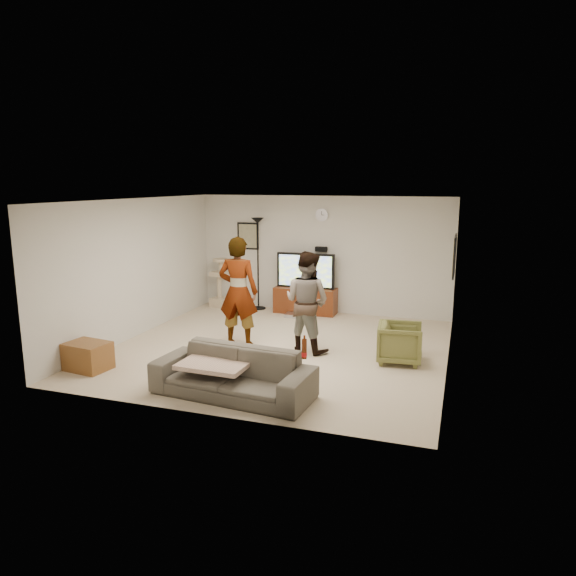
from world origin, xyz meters
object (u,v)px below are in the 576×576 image
(floor_lamp, at_px, (258,264))
(armchair, at_px, (400,343))
(tv, at_px, (306,271))
(person_right, at_px, (307,302))
(side_table, at_px, (88,356))
(person_left, at_px, (238,292))
(cat_tree, at_px, (219,282))
(beer_bottle, at_px, (304,349))
(tv_stand, at_px, (305,300))
(sofa, at_px, (233,373))

(floor_lamp, height_order, armchair, floor_lamp)
(tv, bearing_deg, person_right, -72.90)
(side_table, bearing_deg, person_left, 48.01)
(armchair, bearing_deg, cat_tree, 54.02)
(beer_bottle, bearing_deg, side_table, 176.34)
(tv_stand, distance_m, cat_tree, 2.04)
(tv, relative_size, person_left, 0.67)
(beer_bottle, distance_m, side_table, 3.52)
(tv_stand, bearing_deg, person_left, -99.90)
(tv, bearing_deg, cat_tree, -179.19)
(tv, distance_m, floor_lamp, 1.11)
(floor_lamp, distance_m, person_left, 2.67)
(person_left, xyz_separation_m, beer_bottle, (1.81, -2.08, -0.20))
(tv, height_order, person_right, person_right)
(tv_stand, bearing_deg, person_right, -72.90)
(person_right, bearing_deg, armchair, -167.06)
(tv, bearing_deg, beer_bottle, -73.55)
(tv_stand, bearing_deg, tv, 0.00)
(sofa, bearing_deg, side_table, -179.82)
(person_right, xyz_separation_m, armchair, (1.55, -0.09, -0.53))
(tv, relative_size, sofa, 0.59)
(cat_tree, relative_size, person_right, 0.66)
(beer_bottle, bearing_deg, armchair, 65.19)
(cat_tree, height_order, side_table, cat_tree)
(armchair, bearing_deg, person_left, 83.84)
(tv_stand, distance_m, floor_lamp, 1.33)
(person_left, bearing_deg, cat_tree, -62.41)
(floor_lamp, height_order, beer_bottle, floor_lamp)
(floor_lamp, xyz_separation_m, person_left, (0.66, -2.58, -0.06))
(floor_lamp, height_order, sofa, floor_lamp)
(cat_tree, distance_m, armchair, 5.03)
(person_right, xyz_separation_m, side_table, (-2.87, -1.92, -0.63))
(side_table, bearing_deg, beer_bottle, -3.66)
(sofa, relative_size, armchair, 3.12)
(person_left, height_order, armchair, person_left)
(side_table, bearing_deg, floor_lamp, 77.24)
(tv_stand, distance_m, armchair, 3.45)
(person_left, relative_size, sofa, 0.89)
(tv_stand, relative_size, person_left, 0.70)
(person_left, distance_m, beer_bottle, 2.76)
(floor_lamp, bearing_deg, tv_stand, -2.33)
(tv_stand, xyz_separation_m, sofa, (0.38, -4.62, 0.03))
(person_right, distance_m, armchair, 1.64)
(beer_bottle, bearing_deg, person_right, 105.71)
(sofa, height_order, armchair, same)
(tv, xyz_separation_m, beer_bottle, (1.36, -4.62, -0.18))
(beer_bottle, bearing_deg, cat_tree, 126.42)
(tv, distance_m, side_table, 4.93)
(tv, distance_m, armchair, 3.51)
(tv_stand, relative_size, floor_lamp, 0.66)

